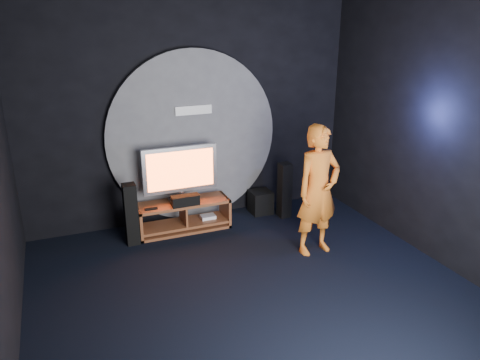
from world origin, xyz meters
name	(u,v)px	position (x,y,z in m)	size (l,w,h in m)	color
floor	(259,297)	(0.00, 0.00, 0.00)	(5.00, 5.00, 0.00)	black
back_wall	(191,107)	(0.00, 2.50, 1.75)	(5.00, 0.04, 3.50)	black
front_wall	(452,265)	(0.00, -2.50, 1.75)	(5.00, 0.04, 3.50)	black
right_wall	(450,128)	(2.50, 0.00, 1.75)	(0.04, 5.00, 3.50)	black
wall_disc_panel	(193,137)	(0.00, 2.44, 1.30)	(2.60, 0.11, 2.60)	#515156
media_console	(184,217)	(-0.30, 2.05, 0.20)	(1.36, 0.45, 0.45)	brown
tv	(180,171)	(-0.31, 2.12, 0.90)	(1.10, 0.22, 0.82)	#B0B1B8
center_speaker	(185,200)	(-0.31, 1.90, 0.53)	(0.40, 0.15, 0.15)	black
remote	(151,209)	(-0.80, 1.93, 0.46)	(0.18, 0.05, 0.02)	black
tower_speaker_left	(131,214)	(-1.09, 1.90, 0.44)	(0.18, 0.20, 0.88)	black
tower_speaker_right	(284,190)	(1.30, 1.93, 0.44)	(0.18, 0.20, 0.88)	black
subwoofer	(260,202)	(1.02, 2.21, 0.18)	(0.33, 0.33, 0.37)	black
player	(318,191)	(1.17, 0.74, 0.87)	(0.64, 0.42, 1.75)	orange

